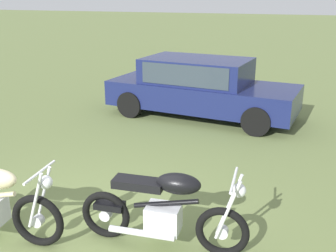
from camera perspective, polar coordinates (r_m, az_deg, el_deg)
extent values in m
plane|color=olive|center=(5.30, -12.83, -15.28)|extent=(120.00, 120.00, 0.00)
torus|color=black|center=(5.11, -18.07, -12.71)|extent=(0.68, 0.17, 0.67)
cylinder|color=silver|center=(5.11, -18.07, -12.71)|extent=(0.15, 0.12, 0.14)
cylinder|color=silver|center=(5.00, -17.30, -9.17)|extent=(0.27, 0.07, 0.72)
cylinder|color=silver|center=(4.86, -18.39, -10.08)|extent=(0.27, 0.07, 0.72)
cylinder|color=silver|center=(4.77, -17.80, -6.27)|extent=(0.11, 0.64, 0.03)
sphere|color=silver|center=(4.79, -17.04, -7.68)|extent=(0.18, 0.18, 0.16)
torus|color=black|center=(4.76, 7.72, -14.73)|extent=(0.63, 0.15, 0.62)
torus|color=black|center=(5.10, -8.86, -12.38)|extent=(0.63, 0.15, 0.62)
cylinder|color=silver|center=(4.76, 7.72, -14.73)|extent=(0.15, 0.11, 0.14)
cylinder|color=silver|center=(5.10, -8.86, -12.38)|extent=(0.15, 0.11, 0.14)
cylinder|color=silver|center=(4.66, 8.80, -10.77)|extent=(0.27, 0.06, 0.74)
cylinder|color=silver|center=(4.51, 8.52, -11.85)|extent=(0.27, 0.06, 0.74)
cube|color=silver|center=(4.84, -0.67, -13.00)|extent=(0.43, 0.34, 0.32)
cylinder|color=black|center=(4.73, -0.32, -10.98)|extent=(0.79, 0.14, 0.22)
ellipsoid|color=black|center=(4.57, 1.51, -8.21)|extent=(0.54, 0.31, 0.24)
cube|color=black|center=(4.72, -4.23, -8.17)|extent=(0.62, 0.30, 0.10)
cube|color=black|center=(5.00, -8.30, -11.12)|extent=(0.38, 0.21, 0.08)
cylinder|color=silver|center=(4.43, 9.39, -7.59)|extent=(0.09, 0.64, 0.03)
sphere|color=silver|center=(4.47, 10.08, -9.04)|extent=(0.17, 0.17, 0.16)
cylinder|color=silver|center=(4.84, -3.79, -14.99)|extent=(0.80, 0.16, 0.08)
cube|color=#161E4C|center=(9.84, 4.86, 4.46)|extent=(4.65, 2.13, 0.60)
cube|color=#161E4C|center=(9.77, 4.12, 7.86)|extent=(2.61, 1.77, 0.60)
cube|color=#2D3842|center=(9.77, 4.13, 7.97)|extent=(2.24, 1.78, 0.48)
cylinder|color=black|center=(10.24, 14.64, 3.14)|extent=(0.66, 0.28, 0.64)
cylinder|color=black|center=(8.72, 12.48, 0.69)|extent=(0.66, 0.28, 0.64)
cylinder|color=black|center=(11.22, -1.14, 5.05)|extent=(0.66, 0.28, 0.64)
cylinder|color=black|center=(9.86, -5.38, 3.09)|extent=(0.66, 0.28, 0.64)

